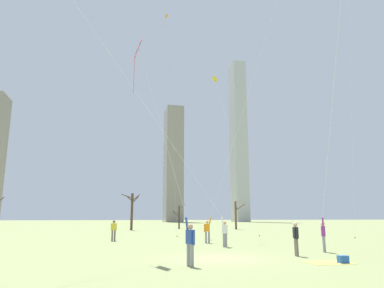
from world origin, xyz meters
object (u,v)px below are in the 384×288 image
at_px(distant_kite_drifting_right_yellow, 221,101).
at_px(picnic_spot, 337,261).
at_px(bare_tree_right_of_center, 236,214).
at_px(bare_tree_center, 179,216).
at_px(kite_flyer_midfield_center_purple, 230,157).
at_px(bystander_strolling_midfield, 114,229).
at_px(bare_tree_leftmost, 132,210).
at_px(kite_flyer_foreground_left_red, 172,172).
at_px(kite_flyer_foreground_right_pink, 330,153).
at_px(distant_kite_high_overhead_orange, 167,40).
at_px(kite_flyer_midfield_right_green, 183,169).
at_px(bystander_far_off_by_trees, 296,237).

xyz_separation_m(distant_kite_drifting_right_yellow, picnic_spot, (-0.20, -16.99, -12.64)).
xyz_separation_m(bare_tree_right_of_center, bare_tree_center, (-8.20, 4.32, -0.25)).
distance_m(kite_flyer_midfield_center_purple, bystander_strolling_midfield, 10.93).
relative_size(kite_flyer_midfield_center_purple, distant_kite_drifting_right_yellow, 1.50).
relative_size(picnic_spot, bare_tree_leftmost, 0.34).
bearing_deg(bare_tree_leftmost, kite_flyer_foreground_left_red, -89.71).
bearing_deg(kite_flyer_foreground_right_pink, bare_tree_right_of_center, 78.78).
distance_m(kite_flyer_midfield_center_purple, picnic_spot, 12.90).
bearing_deg(picnic_spot, bare_tree_right_of_center, 77.10).
distance_m(bystander_strolling_midfield, bare_tree_leftmost, 23.85).
xyz_separation_m(kite_flyer_midfield_center_purple, distant_kite_high_overhead_orange, (-2.71, 16.35, 17.79)).
bearing_deg(picnic_spot, kite_flyer_foreground_left_red, 166.31).
height_order(distant_kite_high_overhead_orange, bare_tree_center, distant_kite_high_overhead_orange).
relative_size(bystander_strolling_midfield, bare_tree_leftmost, 0.31).
distance_m(bystander_strolling_midfield, distant_kite_drifting_right_yellow, 15.20).
distance_m(bystander_strolling_midfield, distant_kite_high_overhead_orange, 26.63).
bearing_deg(distant_kite_drifting_right_yellow, distant_kite_high_overhead_orange, 109.83).
height_order(kite_flyer_midfield_center_purple, bare_tree_leftmost, kite_flyer_midfield_center_purple).
xyz_separation_m(distant_kite_drifting_right_yellow, bare_tree_center, (0.57, 26.50, -10.72)).
distance_m(kite_flyer_foreground_left_red, distant_kite_high_overhead_orange, 33.08).
distance_m(distant_kite_drifting_right_yellow, bare_tree_center, 28.60).
bearing_deg(kite_flyer_midfield_center_purple, kite_flyer_foreground_right_pink, -73.63).
height_order(kite_flyer_foreground_left_red, kite_flyer_midfield_right_green, kite_flyer_midfield_right_green).
relative_size(kite_flyer_midfield_center_purple, bystander_far_off_by_trees, 13.95).
bearing_deg(bystander_far_off_by_trees, kite_flyer_midfield_right_green, 142.02).
bearing_deg(bystander_far_off_by_trees, kite_flyer_foreground_left_red, -170.63).
xyz_separation_m(picnic_spot, bare_tree_right_of_center, (8.97, 39.17, 2.16)).
distance_m(kite_flyer_midfield_right_green, bystander_far_off_by_trees, 7.34).
bearing_deg(kite_flyer_midfield_center_purple, kite_flyer_foreground_left_red, -121.22).
bearing_deg(kite_flyer_midfield_center_purple, bystander_strolling_midfield, 151.45).
height_order(kite_flyer_foreground_left_red, distant_kite_drifting_right_yellow, distant_kite_drifting_right_yellow).
bearing_deg(kite_flyer_foreground_right_pink, picnic_spot, -124.78).
height_order(bystander_strolling_midfield, bare_tree_leftmost, bare_tree_leftmost).
relative_size(bystander_far_off_by_trees, distant_kite_drifting_right_yellow, 0.11).
distance_m(kite_flyer_midfield_center_purple, distant_kite_high_overhead_orange, 24.31).
xyz_separation_m(kite_flyer_midfield_right_green, bare_tree_right_of_center, (14.32, 32.59, -2.40)).
bearing_deg(kite_flyer_midfield_center_purple, bare_tree_leftmost, 102.07).
distance_m(bystander_far_off_by_trees, distant_kite_high_overhead_orange, 34.20).
height_order(kite_flyer_midfield_right_green, bare_tree_center, kite_flyer_midfield_right_green).
bearing_deg(bystander_strolling_midfield, bare_tree_right_of_center, 52.02).
height_order(bare_tree_leftmost, bare_tree_center, bare_tree_leftmost).
relative_size(bare_tree_right_of_center, bare_tree_leftmost, 0.80).
height_order(kite_flyer_foreground_right_pink, distant_kite_drifting_right_yellow, kite_flyer_foreground_right_pink).
bearing_deg(kite_flyer_midfield_right_green, distant_kite_high_overhead_orange, 85.34).
xyz_separation_m(kite_flyer_foreground_left_red, distant_kite_drifting_right_yellow, (6.96, 15.34, 8.87)).
bearing_deg(distant_kite_drifting_right_yellow, kite_flyer_foreground_left_red, -114.40).
bearing_deg(bystander_strolling_midfield, bystander_far_off_by_trees, -55.85).
bearing_deg(bare_tree_right_of_center, kite_flyer_foreground_left_red, -112.74).
distance_m(kite_flyer_midfield_center_purple, bare_tree_leftmost, 29.03).
relative_size(kite_flyer_midfield_center_purple, kite_flyer_midfield_right_green, 1.31).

